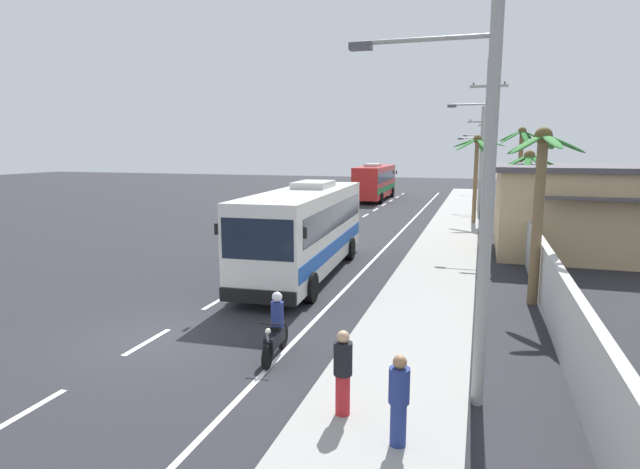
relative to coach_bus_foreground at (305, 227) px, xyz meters
The scene contains 18 objects.
ground_plane 8.68m from the coach_bus_foreground, 101.08° to the right, with size 160.00×160.00×0.00m, color #28282D.
sidewalk_kerb 5.76m from the coach_bus_foreground, 18.20° to the left, with size 3.20×90.00×0.14m, color #999993.
lane_markings 6.54m from the coach_bus_foreground, 82.95° to the left, with size 3.95×71.00×0.01m.
boundary_wall 10.68m from the coach_bus_foreground, 32.43° to the left, with size 0.24×60.00×1.98m, color #B2B2AD.
coach_bus_foreground is the anchor object (origin of this frame).
coach_bus_far_lane 31.38m from the coach_bus_foreground, 96.06° to the left, with size 2.90×10.73×3.65m.
motorcycle_beside_bus 8.76m from the coach_bus_foreground, 76.05° to the right, with size 0.56×1.96×1.65m.
pedestrian_near_kerb 12.98m from the coach_bus_foreground, 64.12° to the right, with size 0.36×0.36×1.63m.
pedestrian_midwalk 11.83m from the coach_bus_foreground, 67.71° to the right, with size 0.36×0.36×1.68m.
utility_pole_nearest 12.12m from the coach_bus_foreground, 54.08° to the right, with size 3.77×0.24×9.95m.
utility_pole_mid 10.85m from the coach_bus_foreground, 48.61° to the left, with size 2.87×0.24×9.49m.
utility_pole_far 26.05m from the coach_bus_foreground, 75.18° to the left, with size 3.10×0.24×8.49m.
utility_pole_distant 42.98m from the coach_bus_foreground, 80.57° to the left, with size 3.47×0.24×8.93m.
palm_nearest 9.02m from the coach_bus_foreground, 11.07° to the right, with size 2.52×2.78×5.84m.
palm_second 17.98m from the coach_bus_foreground, 68.83° to the left, with size 3.47×3.26×6.02m.
palm_third 21.59m from the coach_bus_foreground, 64.09° to the left, with size 3.33×3.58×6.60m.
palm_fourth 12.84m from the coach_bus_foreground, 44.18° to the left, with size 2.85×2.93×5.06m.
roadside_building 16.01m from the coach_bus_foreground, 31.83° to the left, with size 12.59×8.88×4.34m.
Camera 1 is at (8.43, -11.58, 5.20)m, focal length 29.09 mm.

